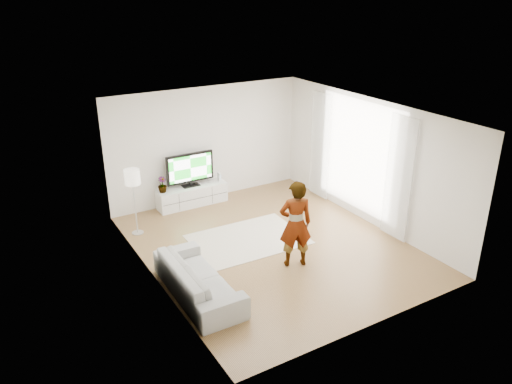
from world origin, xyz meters
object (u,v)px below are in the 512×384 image
rug (248,239)px  player (296,224)px  television (190,169)px  floor_lamp (132,180)px  media_console (192,195)px  sofa (198,278)px

rug → player: player is taller
television → floor_lamp: size_ratio=0.81×
media_console → sofa: 3.88m
media_console → rug: (0.27, -2.28, -0.24)m
player → sofa: bearing=19.8°
television → floor_lamp: bearing=-153.5°
sofa → television: bearing=-21.5°
rug → sofa: size_ratio=1.06×
television → player: 3.67m
media_console → player: bearing=-81.6°
television → rug: size_ratio=0.51×
media_console → floor_lamp: (-1.64, -0.79, 1.00)m
sofa → rug: bearing=-52.4°
media_console → player: player is taller
television → rug: bearing=-83.3°
rug → floor_lamp: 2.72m
floor_lamp → sofa: bearing=-86.5°
television → rug: television is taller
rug → sofa: bearing=-143.0°
sofa → floor_lamp: bearing=4.1°
media_console → player: size_ratio=1.01×
player → floor_lamp: player is taller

